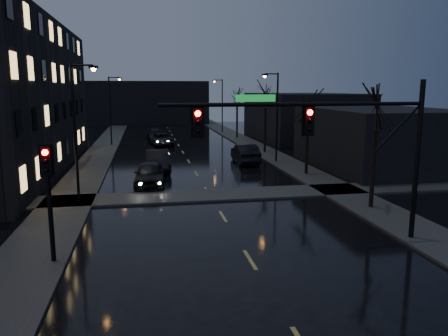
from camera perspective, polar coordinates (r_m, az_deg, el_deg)
name	(u,v)px	position (r m, az deg, el deg)	size (l,w,h in m)	color
sidewalk_left	(97,158)	(43.49, -16.27, 1.23)	(3.00, 140.00, 0.12)	#2D2D2B
sidewalk_right	(268,154)	(44.99, 5.80, 1.89)	(3.00, 140.00, 0.12)	#2D2D2B
sidewalk_cross	(210,195)	(27.33, -1.81, -3.56)	(40.00, 3.00, 0.12)	#2D2D2B
commercial_right_near	(378,138)	(39.15, 19.51, 3.69)	(10.00, 14.00, 5.00)	black
commercial_right_far	(303,116)	(59.65, 10.28, 6.68)	(12.00, 18.00, 6.00)	black
far_block	(149,103)	(85.79, -9.82, 8.42)	(22.00, 10.00, 8.00)	black
signal_mast	(337,132)	(18.53, 14.51, 4.59)	(11.11, 0.41, 7.00)	black
signal_pole_left	(48,187)	(17.49, -21.95, -2.32)	(0.35, 0.41, 4.53)	black
tree_near	(378,96)	(24.99, 19.42, 8.83)	(3.52, 3.52, 8.08)	black
tree_mid_a	(309,99)	(34.06, 10.99, 8.80)	(3.30, 3.30, 7.58)	black
tree_mid_b	(266,89)	(45.44, 5.48, 10.26)	(3.74, 3.74, 8.59)	black
tree_far	(237,93)	(59.05, 1.73, 9.77)	(3.43, 3.43, 7.88)	black
streetlight_l_near	(78,122)	(26.07, -18.50, 5.74)	(1.53, 0.28, 8.00)	black
streetlight_l_far	(112,105)	(52.90, -14.45, 8.00)	(1.53, 0.28, 8.00)	black
streetlight_r_mid	(275,110)	(39.50, 6.66, 7.58)	(1.53, 0.28, 8.00)	black
streetlight_r_far	(221,101)	(66.77, -0.42, 8.73)	(1.53, 0.28, 8.00)	black
oncoming_car_a	(149,174)	(30.43, -9.71, -0.77)	(1.99, 4.95, 1.69)	black
oncoming_car_b	(158,161)	(35.95, -8.64, 0.94)	(1.76, 5.05, 1.66)	black
oncoming_car_c	(162,139)	(52.41, -8.12, 3.75)	(2.37, 5.13, 1.43)	black
oncoming_car_d	(156,135)	(57.04, -8.85, 4.27)	(2.04, 5.02, 1.46)	black
lead_car	(245,153)	(39.45, 2.79, 1.91)	(1.81, 5.19, 1.71)	black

